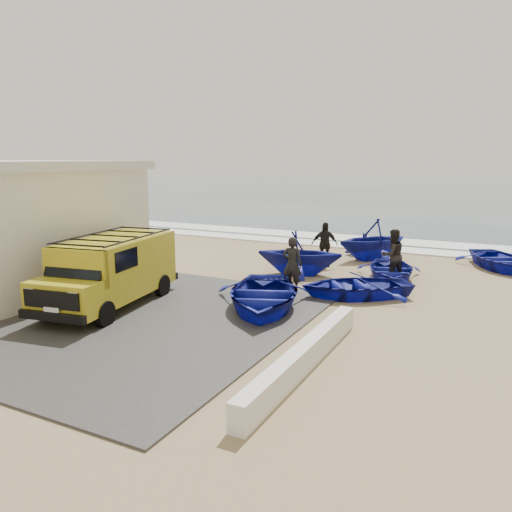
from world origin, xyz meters
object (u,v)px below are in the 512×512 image
at_px(boat_near_right, 355,286).
at_px(fisherman_middle, 393,255).
at_px(boat_far_left, 373,239).
at_px(boat_near_left, 263,295).
at_px(fisherman_back, 324,244).
at_px(boat_mid_left, 299,253).
at_px(boat_far_right, 500,259).
at_px(parapet, 305,356).
at_px(van, 111,269).
at_px(boat_mid_right, 390,270).
at_px(fisherman_front, 292,264).

distance_m(boat_near_right, fisherman_middle, 2.87).
xyz_separation_m(boat_near_right, boat_far_left, (-1.05, 6.26, 0.53)).
xyz_separation_m(boat_near_left, fisherman_back, (-0.39, 6.52, 0.47)).
distance_m(boat_mid_left, boat_far_right, 8.25).
xyz_separation_m(parapet, van, (-6.84, 1.62, 0.87)).
distance_m(boat_far_left, fisherman_middle, 3.85).
height_order(boat_near_right, boat_far_right, boat_far_right).
distance_m(boat_near_left, fisherman_back, 6.55).
bearing_deg(boat_near_left, boat_far_right, 34.55).
height_order(parapet, boat_mid_left, boat_mid_left).
bearing_deg(parapet, boat_mid_right, 90.90).
distance_m(fisherman_front, fisherman_back, 4.24).
xyz_separation_m(van, boat_near_right, (6.23, 4.32, -0.78)).
distance_m(boat_near_left, boat_near_right, 3.29).
relative_size(parapet, boat_mid_left, 1.88).
bearing_deg(boat_near_right, boat_mid_left, -161.45).
bearing_deg(boat_mid_left, boat_near_right, -141.30).
distance_m(boat_near_left, boat_far_right, 11.09).
relative_size(boat_far_left, boat_far_right, 0.91).
height_order(boat_near_left, fisherman_front, fisherman_front).
bearing_deg(boat_mid_right, parapet, -104.74).
bearing_deg(boat_far_left, fisherman_front, -61.80).
bearing_deg(fisherman_front, boat_mid_left, -77.92).
bearing_deg(boat_far_right, boat_mid_right, -160.21).
xyz_separation_m(parapet, fisherman_back, (-3.07, 9.91, 0.64)).
bearing_deg(boat_far_right, boat_near_right, -147.88).
relative_size(fisherman_middle, fisherman_back, 1.03).
height_order(boat_near_left, boat_far_right, boat_near_left).
xyz_separation_m(van, boat_mid_left, (3.43, 6.42, -0.31)).
distance_m(van, boat_near_left, 4.58).
bearing_deg(fisherman_back, boat_near_right, -84.80).
bearing_deg(boat_mid_left, fisherman_middle, -93.37).
height_order(boat_near_right, fisherman_front, fisherman_front).
bearing_deg(boat_far_left, fisherman_back, -84.22).
bearing_deg(boat_near_left, boat_mid_left, 76.92).
height_order(boat_mid_right, fisherman_back, fisherman_back).
relative_size(boat_near_left, boat_mid_left, 1.35).
bearing_deg(boat_far_left, boat_far_right, 42.30).
height_order(parapet, boat_near_left, boat_near_left).
relative_size(boat_near_left, boat_mid_right, 1.28).
distance_m(boat_mid_left, fisherman_back, 1.90).
bearing_deg(parapet, boat_near_left, 128.29).
bearing_deg(fisherman_back, boat_far_right, -3.75).
relative_size(van, fisherman_front, 2.84).
distance_m(parapet, fisherman_back, 10.39).
xyz_separation_m(boat_far_left, boat_far_right, (5.08, 0.44, -0.51)).
xyz_separation_m(fisherman_front, fisherman_back, (-0.36, 4.23, -0.00)).
distance_m(boat_near_left, boat_far_left, 8.89).
bearing_deg(boat_mid_left, boat_near_left, 174.56).
relative_size(boat_mid_left, boat_mid_right, 0.95).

